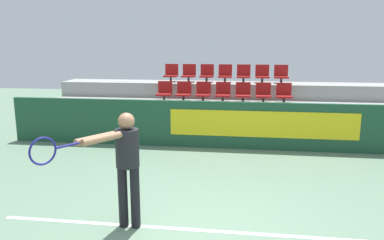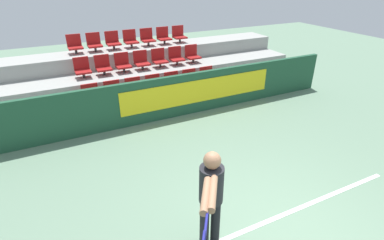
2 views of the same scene
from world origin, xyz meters
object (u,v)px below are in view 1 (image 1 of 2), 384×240
object	(u,v)px
stadium_chair_14	(171,74)
stadium_chair_12	(263,93)
stadium_chair_10	(223,93)
stadium_chair_18	(244,74)
stadium_chair_1	(178,114)
stadium_chair_20	(281,75)
stadium_chair_2	(199,114)
stadium_chair_7	(165,92)
stadium_chair_13	(284,94)
stadium_chair_16	(207,74)
stadium_chair_8	(184,92)
stadium_chair_19	(262,75)
stadium_chair_9	(203,92)
tennis_player	(124,159)
stadium_chair_3	(221,115)
stadium_chair_15	(189,74)
stadium_chair_4	(242,115)
stadium_chair_11	(243,93)
stadium_chair_0	(157,113)
stadium_chair_5	(265,116)
stadium_chair_6	(287,116)
stadium_chair_17	(225,74)

from	to	relation	value
stadium_chair_14	stadium_chair_12	bearing A→B (deg)	-20.00
stadium_chair_10	stadium_chair_18	size ratio (longest dim) A/B	1.00
stadium_chair_1	stadium_chair_20	world-z (taller)	stadium_chair_20
stadium_chair_2	stadium_chair_12	distance (m)	2.03
stadium_chair_7	stadium_chair_13	size ratio (longest dim) A/B	1.00
stadium_chair_16	stadium_chair_8	bearing A→B (deg)	-118.78
stadium_chair_19	stadium_chair_9	bearing A→B (deg)	-148.75
stadium_chair_2	tennis_player	world-z (taller)	tennis_player
stadium_chair_3	stadium_chair_15	distance (m)	2.51
stadium_chair_7	stadium_chair_2	bearing A→B (deg)	-42.31
stadium_chair_4	stadium_chair_15	bearing A→B (deg)	129.49
stadium_chair_1	stadium_chair_19	size ratio (longest dim) A/B	1.00
stadium_chair_11	stadium_chair_14	size ratio (longest dim) A/B	1.00
stadium_chair_3	stadium_chair_20	size ratio (longest dim) A/B	1.00
stadium_chair_10	stadium_chair_1	bearing A→B (deg)	-137.69
stadium_chair_20	tennis_player	xyz separation A→B (m)	(-2.69, -7.00, -0.57)
stadium_chair_0	stadium_chair_5	bearing A→B (deg)	0.00
stadium_chair_13	stadium_chair_18	size ratio (longest dim) A/B	1.00
stadium_chair_0	stadium_chair_1	world-z (taller)	same
stadium_chair_8	stadium_chair_12	xyz separation A→B (m)	(2.26, 0.00, 0.00)
stadium_chair_1	tennis_player	bearing A→B (deg)	-88.40
stadium_chair_6	stadium_chair_14	xyz separation A→B (m)	(-3.39, 2.06, 0.88)
stadium_chair_4	stadium_chair_19	size ratio (longest dim) A/B	1.00
stadium_chair_9	stadium_chair_18	xyz separation A→B (m)	(1.13, 1.03, 0.44)
stadium_chair_8	stadium_chair_5	bearing A→B (deg)	-24.47
stadium_chair_11	stadium_chair_15	size ratio (longest dim) A/B	1.00
stadium_chair_11	stadium_chair_16	size ratio (longest dim) A/B	1.00
stadium_chair_10	stadium_chair_17	distance (m)	1.12
stadium_chair_2	stadium_chair_15	size ratio (longest dim) A/B	1.00
stadium_chair_6	stadium_chair_17	xyz separation A→B (m)	(-1.70, 2.06, 0.88)
stadium_chair_6	stadium_chair_8	world-z (taller)	stadium_chair_8
stadium_chair_12	stadium_chair_14	xyz separation A→B (m)	(-2.83, 1.03, 0.44)
stadium_chair_5	stadium_chair_7	bearing A→B (deg)	160.00
stadium_chair_4	stadium_chair_10	bearing A→B (deg)	118.78
stadium_chair_12	stadium_chair_10	bearing A→B (deg)	180.00
stadium_chair_9	stadium_chair_3	bearing A→B (deg)	-61.22
stadium_chair_7	stadium_chair_17	distance (m)	2.03
stadium_chair_13	stadium_chair_19	world-z (taller)	stadium_chair_19
stadium_chair_16	stadium_chair_18	size ratio (longest dim) A/B	1.00
stadium_chair_3	tennis_player	size ratio (longest dim) A/B	0.34
stadium_chair_9	stadium_chair_18	world-z (taller)	stadium_chair_18
stadium_chair_5	stadium_chair_8	distance (m)	2.52
stadium_chair_14	stadium_chair_0	bearing A→B (deg)	-90.00
stadium_chair_4	stadium_chair_13	distance (m)	1.59
stadium_chair_5	stadium_chair_14	size ratio (longest dim) A/B	1.00
stadium_chair_15	stadium_chair_19	xyz separation A→B (m)	(2.26, 0.00, 0.00)
stadium_chair_18	tennis_player	xyz separation A→B (m)	(-1.56, -7.00, -0.57)
stadium_chair_9	stadium_chair_17	xyz separation A→B (m)	(0.57, 1.03, 0.44)
tennis_player	stadium_chair_9	bearing A→B (deg)	119.25
stadium_chair_7	stadium_chair_9	bearing A→B (deg)	0.00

